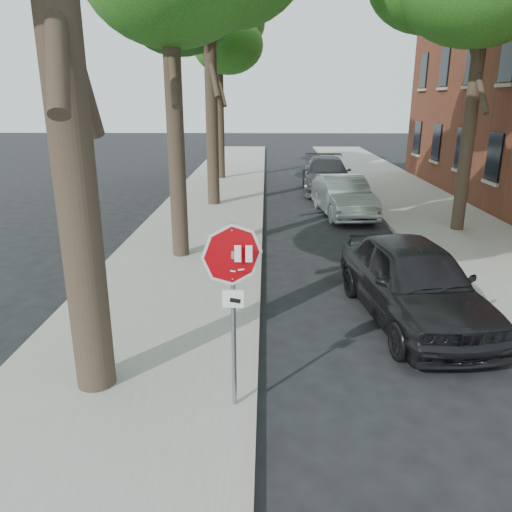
{
  "coord_description": "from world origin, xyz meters",
  "views": [
    {
      "loc": [
        -0.28,
        -6.02,
        4.19
      ],
      "look_at": [
        -0.42,
        0.77,
        2.05
      ],
      "focal_mm": 35.0,
      "sensor_mm": 36.0,
      "label": 1
    }
  ],
  "objects_px": {
    "stop_sign": "(233,282)",
    "car_b": "(343,196)",
    "car_a": "(413,281)",
    "car_c": "(326,174)",
    "tree_far": "(218,36)"
  },
  "relations": [
    {
      "from": "tree_far",
      "to": "car_c",
      "type": "distance_m",
      "value": 9.02
    },
    {
      "from": "tree_far",
      "to": "car_a",
      "type": "height_order",
      "value": "tree_far"
    },
    {
      "from": "stop_sign",
      "to": "car_b",
      "type": "relative_size",
      "value": 0.59
    },
    {
      "from": "stop_sign",
      "to": "car_a",
      "type": "bearing_deg",
      "value": 43.87
    },
    {
      "from": "car_a",
      "to": "car_b",
      "type": "relative_size",
      "value": 1.06
    },
    {
      "from": "stop_sign",
      "to": "car_b",
      "type": "height_order",
      "value": "stop_sign"
    },
    {
      "from": "car_a",
      "to": "car_c",
      "type": "xyz_separation_m",
      "value": [
        -0.04,
        14.49,
        -0.02
      ]
    },
    {
      "from": "tree_far",
      "to": "car_a",
      "type": "xyz_separation_m",
      "value": [
        5.32,
        -17.96,
        -6.41
      ]
    },
    {
      "from": "car_a",
      "to": "car_b",
      "type": "height_order",
      "value": "car_a"
    },
    {
      "from": "car_b",
      "to": "car_c",
      "type": "relative_size",
      "value": 0.82
    },
    {
      "from": "tree_far",
      "to": "car_a",
      "type": "bearing_deg",
      "value": -73.5
    },
    {
      "from": "stop_sign",
      "to": "car_c",
      "type": "bearing_deg",
      "value": 79.54
    },
    {
      "from": "stop_sign",
      "to": "tree_far",
      "type": "distance_m",
      "value": 21.88
    },
    {
      "from": "tree_far",
      "to": "car_b",
      "type": "height_order",
      "value": "tree_far"
    },
    {
      "from": "car_b",
      "to": "stop_sign",
      "type": "bearing_deg",
      "value": -111.37
    }
  ]
}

